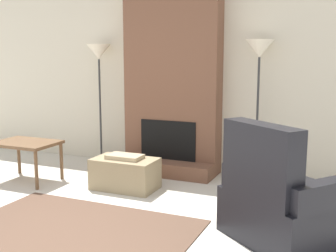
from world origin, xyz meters
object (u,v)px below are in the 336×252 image
(armchair, at_px, (285,206))
(floor_lamp_left, at_px, (99,60))
(ottoman, at_px, (125,173))
(side_table, at_px, (26,146))
(floor_lamp_right, at_px, (259,59))

(armchair, xyz_separation_m, floor_lamp_left, (-2.99, 1.72, 1.25))
(ottoman, relative_size, floor_lamp_left, 0.44)
(ottoman, xyz_separation_m, side_table, (-1.35, -0.22, 0.26))
(ottoman, relative_size, armchair, 0.58)
(ottoman, distance_m, floor_lamp_left, 1.94)
(ottoman, distance_m, armchair, 2.16)
(floor_lamp_left, bearing_deg, ottoman, -45.61)
(floor_lamp_left, bearing_deg, side_table, -107.58)
(floor_lamp_left, bearing_deg, armchair, -29.85)
(armchair, relative_size, floor_lamp_right, 0.74)
(floor_lamp_right, bearing_deg, armchair, -70.33)
(ottoman, bearing_deg, side_table, -170.79)
(armchair, relative_size, side_table, 1.67)
(side_table, relative_size, floor_lamp_right, 0.44)
(floor_lamp_left, height_order, floor_lamp_right, floor_lamp_right)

